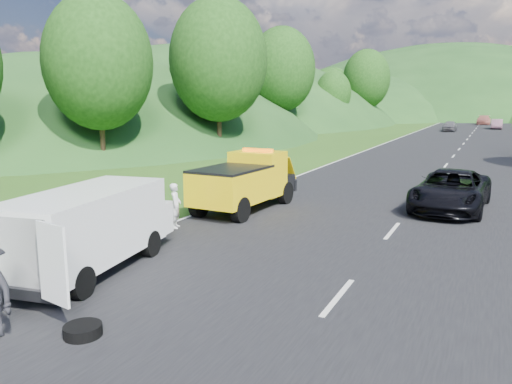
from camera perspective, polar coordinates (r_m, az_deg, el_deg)
The scene contains 15 objects.
ground at distance 13.61m, azimuth -0.50°, elevation -7.03°, with size 320.00×320.00×0.00m, color #38661E.
road_surface at distance 51.88m, azimuth 22.63°, elevation 5.10°, with size 14.00×200.00×0.02m, color black.
tree_line_left at distance 75.91m, azimuth 6.64°, elevation 7.24°, with size 14.00×140.00×14.00m, color #2B5E1B, non-canonical shape.
hills_backdrop at distance 146.41m, azimuth 26.18°, elevation 7.74°, with size 201.00×288.60×44.00m, color #2D5B23, non-canonical shape.
tow_truck at distance 18.70m, azimuth -1.22°, elevation 1.24°, with size 2.23×5.33×2.25m.
white_van at distance 12.57m, azimuth -18.43°, elevation -3.68°, with size 3.30×5.95×2.01m.
woman at distance 16.42m, azimuth -9.10°, elevation -4.11°, with size 0.53×0.39×1.46m, color silver.
child at distance 14.07m, azimuth -12.26°, elevation -6.68°, with size 0.48×0.37×0.98m, color #D4B871.
suitcase at distance 17.13m, azimuth -13.22°, elevation -2.76°, with size 0.32×0.18×0.51m, color #51503D.
spare_tire at distance 9.58m, azimuth -19.14°, elevation -15.37°, with size 0.67×0.67×0.20m, color black.
passing_suv at distance 20.23m, azimuth 21.26°, elevation -1.95°, with size 2.47×5.36×1.49m, color black.
dist_car_a at distance 72.78m, azimuth 21.23°, elevation 6.48°, with size 1.67×4.15×1.41m, color #4E4C52.
dist_car_b at distance 81.02m, azimuth 25.78°, elevation 6.48°, with size 1.51×4.33×1.43m, color #6C4859.
dist_car_c at distance 95.44m, azimuth 24.55°, elevation 7.01°, with size 2.20×5.40×1.57m, color #AB6155.
dist_car_d at distance 117.46m, azimuth 25.40°, elevation 7.41°, with size 1.67×4.15×1.41m, color #98504B.
Camera 1 is at (5.72, -11.65, 4.07)m, focal length 35.00 mm.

